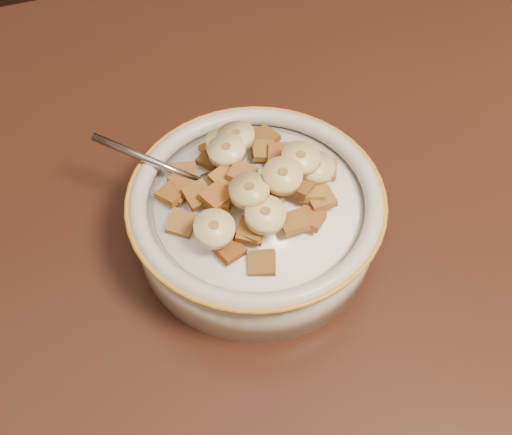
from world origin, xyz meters
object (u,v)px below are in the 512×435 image
object	(u,v)px
chair	(62,1)
table	(5,360)
spoon	(219,190)
cereal_bowl	(256,222)

from	to	relation	value
chair	table	bearing A→B (deg)	-108.51
spoon	chair	bearing A→B (deg)	-133.64
table	chair	size ratio (longest dim) A/B	1.40
chair	cereal_bowl	size ratio (longest dim) A/B	5.02
chair	cereal_bowl	bearing A→B (deg)	-92.90
table	cereal_bowl	bearing A→B (deg)	9.30
chair	spoon	world-z (taller)	chair
chair	spoon	distance (m)	0.83
chair	cereal_bowl	xyz separation A→B (m)	(0.10, -0.80, 0.27)
cereal_bowl	spoon	distance (m)	0.04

